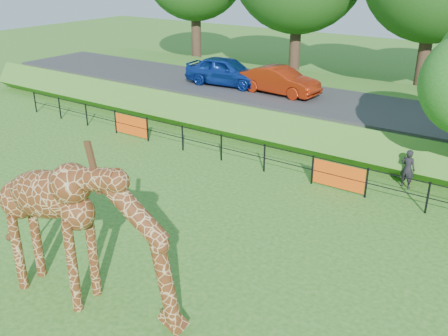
{
  "coord_description": "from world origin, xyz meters",
  "views": [
    {
      "loc": [
        8.76,
        -7.36,
        7.58
      ],
      "look_at": [
        1.25,
        3.5,
        2.0
      ],
      "focal_mm": 40.0,
      "sensor_mm": 36.0,
      "label": 1
    }
  ],
  "objects_px": {
    "car_blue": "(226,71)",
    "car_red": "(280,81)",
    "visitor": "(408,169)",
    "giraffe": "(85,235)"
  },
  "relations": [
    {
      "from": "car_blue",
      "to": "visitor",
      "type": "distance_m",
      "value": 11.63
    },
    {
      "from": "giraffe",
      "to": "visitor",
      "type": "height_order",
      "value": "giraffe"
    },
    {
      "from": "car_red",
      "to": "visitor",
      "type": "distance_m",
      "value": 8.73
    },
    {
      "from": "giraffe",
      "to": "car_blue",
      "type": "bearing_deg",
      "value": 105.78
    },
    {
      "from": "visitor",
      "to": "car_red",
      "type": "bearing_deg",
      "value": -20.86
    },
    {
      "from": "giraffe",
      "to": "visitor",
      "type": "distance_m",
      "value": 11.65
    },
    {
      "from": "car_blue",
      "to": "visitor",
      "type": "bearing_deg",
      "value": -116.71
    },
    {
      "from": "giraffe",
      "to": "visitor",
      "type": "bearing_deg",
      "value": 61.15
    },
    {
      "from": "visitor",
      "to": "car_blue",
      "type": "bearing_deg",
      "value": -13.15
    },
    {
      "from": "car_blue",
      "to": "car_red",
      "type": "height_order",
      "value": "car_blue"
    }
  ]
}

